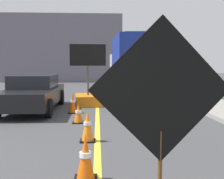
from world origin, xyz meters
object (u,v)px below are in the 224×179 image
(highway_guide_sign, at_px, (146,47))
(traffic_cone_far_lane, at_px, (78,113))
(traffic_cone_mid_lane, at_px, (88,126))
(traffic_cone_curbside, at_px, (73,103))
(arrow_board_trailer, at_px, (88,94))
(roadwork_sign, at_px, (161,94))
(pickup_car, at_px, (33,93))
(traffic_cone_near_sign, at_px, (86,158))
(box_truck, at_px, (131,63))

(highway_guide_sign, relative_size, traffic_cone_far_lane, 8.18)
(traffic_cone_mid_lane, distance_m, traffic_cone_curbside, 3.96)
(arrow_board_trailer, height_order, traffic_cone_mid_lane, arrow_board_trailer)
(roadwork_sign, xyz_separation_m, pickup_car, (-3.23, 8.08, -0.77))
(pickup_car, xyz_separation_m, traffic_cone_far_lane, (1.93, -2.56, -0.40))
(arrow_board_trailer, distance_m, highway_guide_sign, 13.86)
(arrow_board_trailer, distance_m, traffic_cone_curbside, 2.21)
(traffic_cone_near_sign, bearing_deg, traffic_cone_curbside, 96.81)
(arrow_board_trailer, distance_m, pickup_car, 2.52)
(traffic_cone_near_sign, distance_m, traffic_cone_curbside, 6.17)
(box_truck, relative_size, traffic_cone_near_sign, 10.66)
(box_truck, bearing_deg, highway_guide_sign, 71.44)
(roadwork_sign, distance_m, traffic_cone_curbside, 7.57)
(roadwork_sign, height_order, arrow_board_trailer, arrow_board_trailer)
(pickup_car, bearing_deg, arrow_board_trailer, 33.17)
(highway_guide_sign, xyz_separation_m, traffic_cone_curbside, (-5.33, -14.80, -3.05))
(traffic_cone_near_sign, height_order, traffic_cone_far_lane, traffic_cone_near_sign)
(roadwork_sign, bearing_deg, traffic_cone_curbside, 102.55)
(traffic_cone_far_lane, bearing_deg, roadwork_sign, -76.76)
(highway_guide_sign, distance_m, traffic_cone_mid_lane, 19.51)
(traffic_cone_mid_lane, bearing_deg, traffic_cone_near_sign, -88.81)
(highway_guide_sign, height_order, traffic_cone_curbside, highway_guide_sign)
(roadwork_sign, bearing_deg, traffic_cone_near_sign, 127.17)
(box_truck, height_order, traffic_cone_far_lane, box_truck)
(pickup_car, relative_size, highway_guide_sign, 0.98)
(roadwork_sign, bearing_deg, box_truck, 84.32)
(arrow_board_trailer, bearing_deg, box_truck, 66.82)
(traffic_cone_near_sign, bearing_deg, roadwork_sign, -52.83)
(pickup_car, bearing_deg, roadwork_sign, -68.20)
(roadwork_sign, relative_size, box_truck, 0.31)
(box_truck, relative_size, highway_guide_sign, 1.53)
(traffic_cone_mid_lane, relative_size, traffic_cone_far_lane, 1.24)
(arrow_board_trailer, relative_size, pickup_car, 0.55)
(box_truck, relative_size, pickup_car, 1.56)
(highway_guide_sign, height_order, traffic_cone_near_sign, highway_guide_sign)
(arrow_board_trailer, relative_size, box_truck, 0.35)
(traffic_cone_near_sign, bearing_deg, traffic_cone_far_lane, 95.31)
(arrow_board_trailer, bearing_deg, highway_guide_sign, 69.11)
(arrow_board_trailer, height_order, traffic_cone_near_sign, arrow_board_trailer)
(traffic_cone_near_sign, bearing_deg, traffic_cone_mid_lane, 91.19)
(roadwork_sign, relative_size, highway_guide_sign, 0.47)
(traffic_cone_mid_lane, bearing_deg, box_truck, 78.51)
(roadwork_sign, bearing_deg, highway_guide_sign, 80.49)
(pickup_car, bearing_deg, traffic_cone_near_sign, -71.30)
(box_truck, bearing_deg, traffic_cone_curbside, -110.73)
(arrow_board_trailer, xyz_separation_m, pickup_car, (-2.10, -1.37, 0.22))
(traffic_cone_near_sign, bearing_deg, arrow_board_trailer, 91.60)
(traffic_cone_far_lane, relative_size, traffic_cone_curbside, 0.80)
(roadwork_sign, relative_size, traffic_cone_near_sign, 3.26)
(traffic_cone_near_sign, xyz_separation_m, traffic_cone_mid_lane, (-0.05, 2.23, 0.02))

